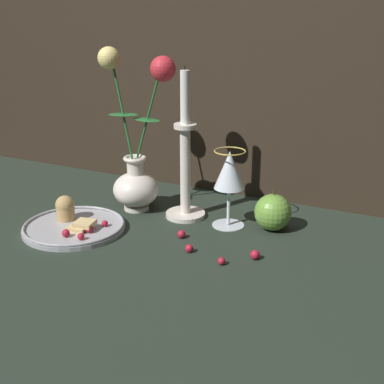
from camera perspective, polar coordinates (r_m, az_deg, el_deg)
The scene contains 10 objects.
ground_plane at distance 1.21m, azimuth -3.77°, elevation -3.95°, with size 2.40×2.40×0.00m, color #232D23.
vase at distance 1.29m, azimuth -5.92°, elevation 3.21°, with size 0.18×0.11×0.39m.
plate_with_pastries at distance 1.23m, azimuth -12.57°, elevation -3.37°, with size 0.23×0.23×0.07m.
wine_glass at distance 1.19m, azimuth 4.01°, elevation 1.99°, with size 0.07×0.07×0.18m.
candlestick at distance 1.24m, azimuth -0.72°, elevation 2.60°, with size 0.09×0.09×0.35m.
apple_beside_vase at distance 1.21m, azimuth 8.62°, elevation -2.15°, with size 0.08×0.08×0.10m.
berry_near_plate at distance 1.10m, azimuth -0.30°, elevation -6.04°, with size 0.02×0.02×0.02m, color #AD192D.
berry_front_center at distance 1.16m, azimuth -1.14°, elevation -4.52°, with size 0.02×0.02×0.02m, color #AD192D.
berry_by_glass_stem at distance 1.05m, azimuth 3.17°, elevation -7.37°, with size 0.02×0.02×0.02m, color #AD192D.
berry_under_candlestick at distance 1.08m, azimuth 6.74°, elevation -6.67°, with size 0.02×0.02×0.02m, color #AD192D.
Camera 1 is at (0.56, -0.96, 0.49)m, focal length 50.00 mm.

